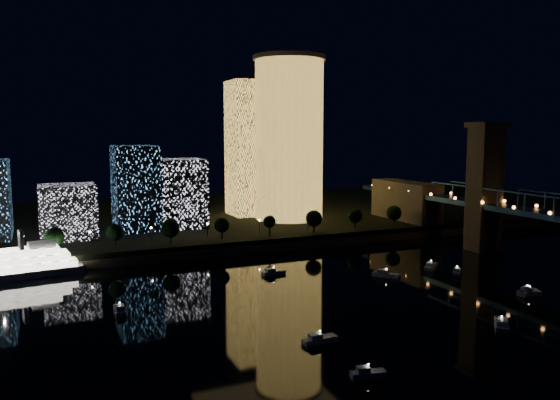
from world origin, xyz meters
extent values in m
plane|color=black|center=(0.00, 0.00, 0.00)|extent=(520.00, 520.00, 0.00)
cube|color=black|center=(0.00, 160.00, 2.50)|extent=(420.00, 160.00, 5.00)
cube|color=#6B5E4C|center=(0.00, 82.00, 1.50)|extent=(420.00, 6.00, 3.00)
cylinder|color=#FFC151|center=(15.18, 124.32, 42.25)|extent=(32.00, 32.00, 74.50)
cylinder|color=#6B5E4C|center=(15.18, 124.32, 80.50)|extent=(34.00, 34.00, 2.00)
cube|color=#FFC151|center=(3.26, 144.54, 38.19)|extent=(20.86, 20.86, 66.38)
cube|color=white|center=(-39.85, 122.79, 19.84)|extent=(24.11, 20.40, 29.68)
cube|color=#5CACFB|center=(-56.76, 123.57, 22.83)|extent=(17.83, 23.18, 35.67)
cube|color=white|center=(-84.34, 114.08, 15.50)|extent=(20.99, 19.08, 20.99)
cube|color=#6B5E4C|center=(65.00, 50.00, 24.00)|extent=(11.00, 9.00, 48.00)
cube|color=#6B5E4C|center=(65.00, 50.00, 49.00)|extent=(13.00, 11.00, 2.00)
cube|color=#6B5E4C|center=(65.00, 100.00, 11.50)|extent=(12.00, 40.00, 23.00)
cube|color=navy|center=(60.00, 12.00, 21.50)|extent=(0.50, 0.50, 7.00)
cube|color=navy|center=(60.00, 36.00, 21.50)|extent=(0.50, 0.50, 7.00)
cube|color=navy|center=(60.00, 60.00, 21.50)|extent=(0.50, 0.50, 7.00)
sphere|color=orange|center=(59.50, 45.00, 19.80)|extent=(1.20, 1.20, 1.20)
sphere|color=orange|center=(59.50, 90.00, 19.80)|extent=(1.20, 1.20, 1.20)
cube|color=silver|center=(-106.04, 77.32, 1.21)|extent=(49.29, 17.41, 2.41)
cube|color=white|center=(-106.04, 77.32, 3.52)|extent=(45.17, 15.88, 2.21)
cube|color=white|center=(-106.04, 77.32, 5.73)|extent=(41.05, 14.34, 2.21)
cube|color=white|center=(-106.04, 77.32, 7.94)|extent=(34.94, 12.54, 2.21)
cube|color=silver|center=(-94.09, 78.93, 9.85)|extent=(8.77, 7.05, 1.81)
cylinder|color=black|center=(-99.80, 76.13, 12.06)|extent=(1.41, 1.41, 6.03)
cylinder|color=black|center=(-100.34, 80.12, 12.06)|extent=(1.41, 1.41, 6.03)
cube|color=silver|center=(32.91, -2.01, 0.60)|extent=(6.88, 4.02, 1.20)
cube|color=silver|center=(31.97, -1.71, 1.70)|extent=(2.71, 2.33, 1.00)
sphere|color=white|center=(32.91, -2.01, 2.60)|extent=(0.36, 0.36, 0.36)
cube|color=silver|center=(-76.07, 29.07, 0.60)|extent=(2.67, 7.83, 1.20)
cube|color=silver|center=(-76.10, 27.90, 1.70)|extent=(2.08, 2.77, 1.00)
sphere|color=white|center=(-76.07, 29.07, 2.60)|extent=(0.36, 0.36, 0.36)
cube|color=silver|center=(-37.95, -28.45, 0.60)|extent=(7.10, 3.48, 1.20)
cube|color=silver|center=(-38.95, -28.25, 1.70)|extent=(2.69, 2.21, 1.00)
sphere|color=white|center=(-37.95, -28.45, 2.60)|extent=(0.36, 0.36, 0.36)
cube|color=silver|center=(30.30, 24.80, 0.60)|extent=(6.24, 6.32, 1.20)
cube|color=silver|center=(29.59, 24.08, 1.70)|extent=(2.90, 2.91, 1.00)
sphere|color=white|center=(30.30, 24.80, 2.60)|extent=(0.36, 0.36, 0.36)
cube|color=silver|center=(7.04, 31.09, 0.60)|extent=(7.54, 8.66, 1.20)
cube|color=silver|center=(6.24, 32.14, 1.70)|extent=(3.67, 3.82, 1.00)
sphere|color=white|center=(7.04, 31.09, 2.60)|extent=(0.36, 0.36, 0.36)
cube|color=silver|center=(5.86, -18.19, 0.60)|extent=(8.37, 8.79, 1.20)
cube|color=silver|center=(4.93, -19.22, 1.70)|extent=(3.94, 3.99, 1.00)
sphere|color=white|center=(5.86, -18.19, 2.60)|extent=(0.36, 0.36, 0.36)
cube|color=silver|center=(-25.05, 48.12, 0.60)|extent=(8.03, 3.23, 1.20)
cube|color=silver|center=(-26.22, 48.01, 1.70)|extent=(2.92, 2.28, 1.00)
sphere|color=white|center=(-25.05, 48.12, 2.60)|extent=(0.36, 0.36, 0.36)
cube|color=silver|center=(33.10, -1.03, 0.60)|extent=(8.32, 4.95, 1.20)
cube|color=silver|center=(31.97, -1.41, 1.70)|extent=(3.29, 2.84, 1.00)
sphere|color=white|center=(33.10, -1.03, 2.60)|extent=(0.36, 0.36, 0.36)
cube|color=silver|center=(27.67, 34.54, 0.60)|extent=(8.70, 7.79, 1.20)
cube|color=silver|center=(26.63, 33.71, 1.70)|extent=(3.87, 3.75, 1.00)
sphere|color=white|center=(27.67, 34.54, 2.60)|extent=(0.36, 0.36, 0.36)
cube|color=silver|center=(-38.27, -9.46, 0.60)|extent=(8.09, 2.93, 1.20)
cube|color=silver|center=(-39.46, -9.52, 1.70)|extent=(2.89, 2.21, 1.00)
sphere|color=white|center=(-38.27, -9.46, 2.60)|extent=(0.36, 0.36, 0.36)
cylinder|color=black|center=(-90.00, 88.00, 7.00)|extent=(0.70, 0.70, 4.00)
sphere|color=black|center=(-90.00, 88.00, 10.50)|extent=(6.46, 6.46, 6.46)
cylinder|color=black|center=(-70.00, 88.00, 7.00)|extent=(0.70, 0.70, 4.00)
sphere|color=black|center=(-70.00, 88.00, 10.50)|extent=(6.14, 6.14, 6.14)
cylinder|color=black|center=(-50.00, 88.00, 7.00)|extent=(0.70, 0.70, 4.00)
sphere|color=black|center=(-50.00, 88.00, 10.50)|extent=(6.87, 6.87, 6.87)
cylinder|color=black|center=(-30.00, 88.00, 7.00)|extent=(0.70, 0.70, 4.00)
sphere|color=black|center=(-30.00, 88.00, 10.50)|extent=(5.92, 5.92, 5.92)
cylinder|color=black|center=(-10.00, 88.00, 7.00)|extent=(0.70, 0.70, 4.00)
sphere|color=black|center=(-10.00, 88.00, 10.50)|extent=(5.07, 5.07, 5.07)
cylinder|color=black|center=(10.00, 88.00, 7.00)|extent=(0.70, 0.70, 4.00)
sphere|color=black|center=(10.00, 88.00, 10.50)|extent=(6.92, 6.92, 6.92)
cylinder|color=black|center=(30.00, 88.00, 7.00)|extent=(0.70, 0.70, 4.00)
sphere|color=black|center=(30.00, 88.00, 10.50)|extent=(6.20, 6.20, 6.20)
cylinder|color=black|center=(50.00, 88.00, 7.00)|extent=(0.70, 0.70, 4.00)
sphere|color=black|center=(50.00, 88.00, 10.50)|extent=(6.69, 6.69, 6.69)
cylinder|color=black|center=(-100.00, 94.00, 7.50)|extent=(0.24, 0.24, 5.00)
sphere|color=#FFCC7F|center=(-100.00, 94.00, 10.30)|extent=(0.70, 0.70, 0.70)
cylinder|color=black|center=(-78.00, 94.00, 7.50)|extent=(0.24, 0.24, 5.00)
sphere|color=#FFCC7F|center=(-78.00, 94.00, 10.30)|extent=(0.70, 0.70, 0.70)
cylinder|color=black|center=(-56.00, 94.00, 7.50)|extent=(0.24, 0.24, 5.00)
sphere|color=#FFCC7F|center=(-56.00, 94.00, 10.30)|extent=(0.70, 0.70, 0.70)
cylinder|color=black|center=(-34.00, 94.00, 7.50)|extent=(0.24, 0.24, 5.00)
sphere|color=#FFCC7F|center=(-34.00, 94.00, 10.30)|extent=(0.70, 0.70, 0.70)
cylinder|color=black|center=(-12.00, 94.00, 7.50)|extent=(0.24, 0.24, 5.00)
sphere|color=#FFCC7F|center=(-12.00, 94.00, 10.30)|extent=(0.70, 0.70, 0.70)
cylinder|color=black|center=(10.00, 94.00, 7.50)|extent=(0.24, 0.24, 5.00)
sphere|color=#FFCC7F|center=(10.00, 94.00, 10.30)|extent=(0.70, 0.70, 0.70)
cylinder|color=black|center=(32.00, 94.00, 7.50)|extent=(0.24, 0.24, 5.00)
sphere|color=#FFCC7F|center=(32.00, 94.00, 10.30)|extent=(0.70, 0.70, 0.70)
camera|label=1|loc=(-92.47, -111.82, 45.95)|focal=35.00mm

